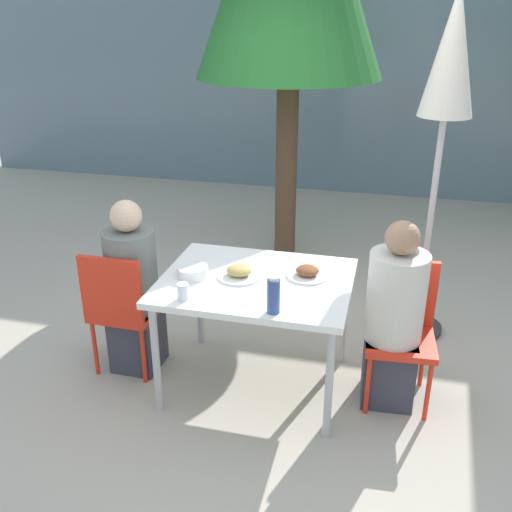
# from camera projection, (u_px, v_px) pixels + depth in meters

# --- Properties ---
(ground_plane) EXTENTS (24.00, 24.00, 0.00)m
(ground_plane) POSITION_uv_depth(u_px,v_px,m) (256.00, 383.00, 3.66)
(ground_plane) COLOR #B2A893
(building_facade) EXTENTS (10.00, 0.20, 3.00)m
(building_facade) POSITION_uv_depth(u_px,v_px,m) (342.00, 71.00, 6.95)
(building_facade) COLOR slate
(building_facade) RESTS_ON ground
(dining_table) EXTENTS (1.12, 0.89, 0.74)m
(dining_table) POSITION_uv_depth(u_px,v_px,m) (256.00, 289.00, 3.39)
(dining_table) COLOR white
(dining_table) RESTS_ON ground
(chair_left) EXTENTS (0.41, 0.41, 0.85)m
(chair_left) POSITION_uv_depth(u_px,v_px,m) (121.00, 304.00, 3.59)
(chair_left) COLOR red
(chair_left) RESTS_ON ground
(person_left) EXTENTS (0.33, 0.33, 1.16)m
(person_left) POSITION_uv_depth(u_px,v_px,m) (133.00, 292.00, 3.63)
(person_left) COLOR #383842
(person_left) RESTS_ON ground
(chair_right) EXTENTS (0.42, 0.42, 0.85)m
(chair_right) POSITION_uv_depth(u_px,v_px,m) (401.00, 322.00, 3.39)
(chair_right) COLOR red
(chair_right) RESTS_ON ground
(person_right) EXTENTS (0.33, 0.33, 1.16)m
(person_right) POSITION_uv_depth(u_px,v_px,m) (393.00, 320.00, 3.31)
(person_right) COLOR #383842
(person_right) RESTS_ON ground
(closed_umbrella) EXTENTS (0.36, 0.36, 2.37)m
(closed_umbrella) POSITION_uv_depth(u_px,v_px,m) (449.00, 77.00, 3.53)
(closed_umbrella) COLOR #333333
(closed_umbrella) RESTS_ON ground
(plate_0) EXTENTS (0.27, 0.27, 0.07)m
(plate_0) POSITION_uv_depth(u_px,v_px,m) (239.00, 273.00, 3.38)
(plate_0) COLOR white
(plate_0) RESTS_ON dining_table
(plate_1) EXTENTS (0.25, 0.25, 0.07)m
(plate_1) POSITION_uv_depth(u_px,v_px,m) (307.00, 273.00, 3.38)
(plate_1) COLOR white
(plate_1) RESTS_ON dining_table
(bottle) EXTENTS (0.07, 0.07, 0.21)m
(bottle) POSITION_uv_depth(u_px,v_px,m) (273.00, 296.00, 2.96)
(bottle) COLOR #334C8E
(bottle) RESTS_ON dining_table
(drinking_cup) EXTENTS (0.07, 0.07, 0.09)m
(drinking_cup) POSITION_uv_depth(u_px,v_px,m) (183.00, 292.00, 3.12)
(drinking_cup) COLOR white
(drinking_cup) RESTS_ON dining_table
(salad_bowl) EXTENTS (0.19, 0.19, 0.06)m
(salad_bowl) POSITION_uv_depth(u_px,v_px,m) (193.00, 271.00, 3.39)
(salad_bowl) COLOR white
(salad_bowl) RESTS_ON dining_table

